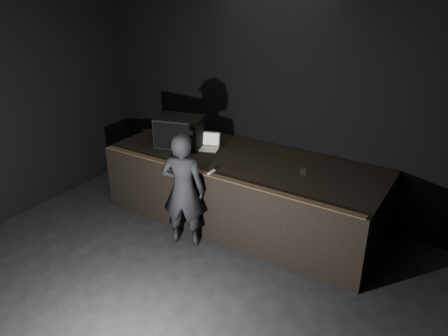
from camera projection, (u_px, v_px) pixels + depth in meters
ground at (111, 334)px, 4.55m from camera, size 7.00×7.00×0.00m
room_walls at (86, 155)px, 3.71m from camera, size 6.10×7.10×3.52m
stage_riser at (243, 190)px, 6.44m from camera, size 4.00×1.50×1.00m
riser_lip at (216, 176)px, 5.69m from camera, size 3.92×0.10×0.01m
stage_monitor at (180, 132)px, 6.60m from camera, size 0.79×0.66×0.46m
cable at (167, 132)px, 7.22m from camera, size 0.92×0.24×0.02m
laptop at (208, 144)px, 6.58m from camera, size 0.41×0.39×0.23m
beer_can at (179, 154)px, 6.17m from camera, size 0.07×0.07×0.18m
plastic_cup at (303, 172)px, 5.69m from camera, size 0.08×0.08×0.10m
wii_remote at (211, 172)px, 5.78m from camera, size 0.04×0.15×0.03m
person at (183, 190)px, 5.76m from camera, size 0.68×0.56×1.60m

